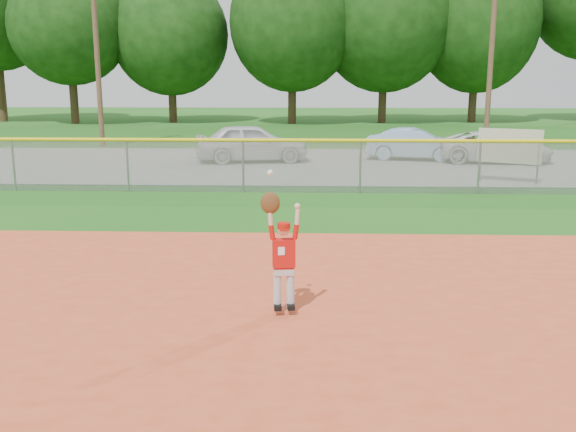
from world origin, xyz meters
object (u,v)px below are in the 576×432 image
object	(u,v)px
car_white_a	(252,143)
car_white_b	(495,147)
car_blue	(414,144)
sponsor_sign	(510,148)
ballplayer	(282,251)

from	to	relation	value
car_white_a	car_white_b	size ratio (longest dim) A/B	1.01
car_blue	sponsor_sign	bearing A→B (deg)	-147.15
ballplayer	car_white_b	bearing A→B (deg)	65.69
car_blue	ballplayer	xyz separation A→B (m)	(-4.42, -16.99, 0.29)
car_white_b	ballplayer	bearing A→B (deg)	159.54
car_white_b	car_white_a	bearing A→B (deg)	95.21
car_white_b	sponsor_sign	distance (m)	4.97
sponsor_sign	car_white_b	bearing A→B (deg)	79.29
car_blue	ballplayer	distance (m)	17.56
car_white_a	sponsor_sign	xyz separation A→B (m)	(8.39, -4.64, 0.36)
sponsor_sign	ballplayer	xyz separation A→B (m)	(-6.48, -11.51, -0.18)
car_white_a	ballplayer	xyz separation A→B (m)	(1.91, -16.15, 0.17)
car_white_a	car_white_b	xyz separation A→B (m)	(9.31, 0.22, -0.14)
car_blue	sponsor_sign	xyz separation A→B (m)	(2.05, -5.48, 0.47)
car_blue	sponsor_sign	size ratio (longest dim) A/B	2.11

